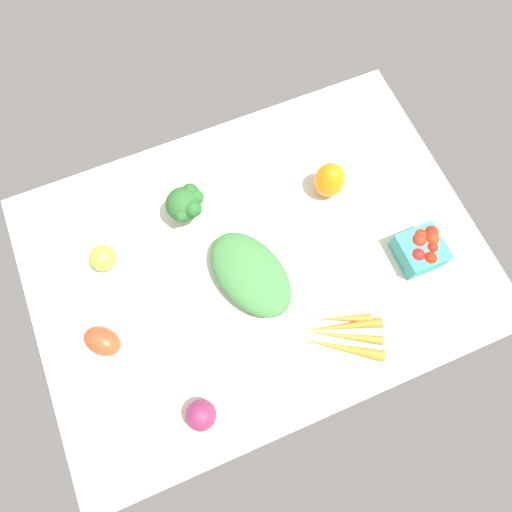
# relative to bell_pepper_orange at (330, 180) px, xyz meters

# --- Properties ---
(tablecloth) EXTENTS (1.04, 0.76, 0.02)m
(tablecloth) POSITION_rel_bell_pepper_orange_xyz_m (-0.23, -0.10, -0.06)
(tablecloth) COLOR silver
(tablecloth) RESTS_ON ground
(bell_pepper_orange) EXTENTS (0.10, 0.10, 0.10)m
(bell_pepper_orange) POSITION_rel_bell_pepper_orange_xyz_m (0.00, 0.00, 0.00)
(bell_pepper_orange) COLOR orange
(bell_pepper_orange) RESTS_ON tablecloth
(broccoli_head) EXTENTS (0.09, 0.09, 0.11)m
(broccoli_head) POSITION_rel_bell_pepper_orange_xyz_m (-0.34, 0.06, 0.02)
(broccoli_head) COLOR #A5BA87
(broccoli_head) RESTS_ON tablecloth
(roma_tomato) EXTENTS (0.10, 0.10, 0.06)m
(roma_tomato) POSITION_rel_bell_pepper_orange_xyz_m (-0.61, -0.15, -0.02)
(roma_tomato) COLOR #DF4623
(roma_tomato) RESTS_ON tablecloth
(heirloom_tomato_green) EXTENTS (0.06, 0.06, 0.06)m
(heirloom_tomato_green) POSITION_rel_bell_pepper_orange_xyz_m (-0.56, 0.03, -0.02)
(heirloom_tomato_green) COLOR #98B43B
(heirloom_tomato_green) RESTS_ON tablecloth
(leafy_greens_clump) EXTENTS (0.20, 0.26, 0.07)m
(leafy_greens_clump) POSITION_rel_bell_pepper_orange_xyz_m (-0.26, -0.14, -0.02)
(leafy_greens_clump) COLOR #3F7D3F
(leafy_greens_clump) RESTS_ON tablecloth
(berry_basket) EXTENTS (0.10, 0.10, 0.07)m
(berry_basket) POSITION_rel_bell_pepper_orange_xyz_m (0.12, -0.23, -0.01)
(berry_basket) COLOR teal
(berry_basket) RESTS_ON tablecloth
(red_onion_near_basket) EXTENTS (0.06, 0.06, 0.06)m
(red_onion_near_basket) POSITION_rel_bell_pepper_orange_xyz_m (-0.47, -0.38, -0.02)
(red_onion_near_basket) COLOR #7F274D
(red_onion_near_basket) RESTS_ON tablecloth
(carrot_bunch) EXTENTS (0.19, 0.15, 0.03)m
(carrot_bunch) POSITION_rel_bell_pepper_orange_xyz_m (-0.12, -0.34, -0.04)
(carrot_bunch) COLOR orange
(carrot_bunch) RESTS_ON tablecloth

